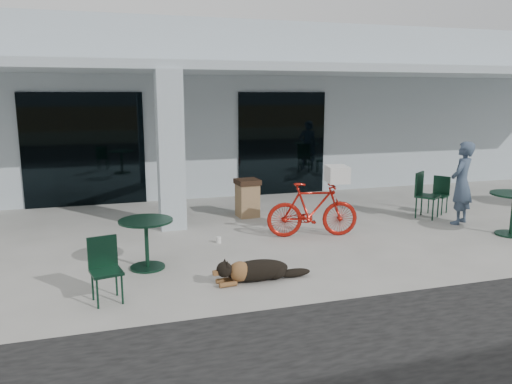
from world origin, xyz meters
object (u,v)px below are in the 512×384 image
object	(u,v)px
cafe_table_near	(147,244)
person	(462,183)
cafe_chair_far_b	(438,195)
dog	(257,269)
bicycle	(313,210)
cafe_table_far	(512,214)
cafe_chair_far_a	(428,196)
trash_receptacle	(247,198)
cafe_chair_near	(106,271)

from	to	relation	value
cafe_table_near	person	size ratio (longest dim) A/B	0.48
cafe_chair_far_b	dog	bearing A→B (deg)	-94.38
dog	bicycle	bearing A→B (deg)	43.97
bicycle	cafe_table_near	size ratio (longest dim) A/B	2.09
cafe_table_far	person	xyz separation A→B (m)	(-0.37, 1.02, 0.45)
cafe_chair_far_a	cafe_chair_far_b	xyz separation A→B (m)	(0.50, 0.30, -0.08)
cafe_chair_far_b	trash_receptacle	xyz separation A→B (m)	(-4.21, 0.95, 0.00)
dog	cafe_chair_far_a	xyz separation A→B (m)	(4.64, 2.50, 0.32)
cafe_chair_far_b	trash_receptacle	bearing A→B (deg)	-135.77
trash_receptacle	cafe_table_near	bearing A→B (deg)	-131.23
cafe_chair_far_b	person	distance (m)	1.03
dog	cafe_table_far	size ratio (longest dim) A/B	1.24
cafe_chair_near	cafe_chair_far_b	world-z (taller)	cafe_chair_near
cafe_table_far	bicycle	bearing A→B (deg)	164.51
dog	cafe_table_near	bearing A→B (deg)	140.79
bicycle	person	bearing A→B (deg)	-79.03
dog	trash_receptacle	distance (m)	3.87
bicycle	cafe_chair_far_a	size ratio (longest dim) A/B	1.75
trash_receptacle	cafe_chair_far_a	bearing A→B (deg)	-18.69
bicycle	cafe_chair_far_b	bearing A→B (deg)	-64.25
cafe_table_near	cafe_chair_near	distance (m)	1.31
bicycle	trash_receptacle	distance (m)	2.01
bicycle	person	size ratio (longest dim) A/B	1.01
bicycle	cafe_table_far	bearing A→B (deg)	-94.47
cafe_chair_far_b	trash_receptacle	world-z (taller)	same
cafe_chair_far_a	person	size ratio (longest dim) A/B	0.58
cafe_chair_far_a	trash_receptacle	xyz separation A→B (m)	(-3.71, 1.25, -0.08)
bicycle	cafe_table_far	distance (m)	3.83
bicycle	cafe_table_far	size ratio (longest dim) A/B	1.99
bicycle	dog	xyz separation A→B (m)	(-1.67, -1.89, -0.34)
cafe_chair_far_b	bicycle	bearing A→B (deg)	-108.25
cafe_chair_far_a	trash_receptacle	world-z (taller)	cafe_chair_far_a
cafe_table_near	cafe_table_far	xyz separation A→B (m)	(6.82, -0.15, 0.02)
person	cafe_table_near	bearing A→B (deg)	-23.81
cafe_chair_far_b	cafe_chair_far_a	bearing A→B (deg)	-91.84
dog	cafe_table_far	xyz separation A→B (m)	(5.35, 0.87, 0.23)
cafe_chair_near	cafe_chair_far_b	size ratio (longest dim) A/B	1.02
bicycle	cafe_chair_far_b	distance (m)	3.59
cafe_table_far	trash_receptacle	distance (m)	5.28
cafe_chair_near	person	xyz separation A→B (m)	(7.06, 2.03, 0.43)
dog	cafe_table_near	xyz separation A→B (m)	(-1.47, 1.02, 0.21)
cafe_chair_near	trash_receptacle	world-z (taller)	cafe_chair_near
dog	cafe_table_far	bearing A→B (deg)	4.62
cafe_chair_far_a	person	world-z (taller)	person
cafe_chair_far_b	person	world-z (taller)	person
dog	cafe_chair_near	xyz separation A→B (m)	(-2.08, -0.14, 0.24)
cafe_table_near	person	xyz separation A→B (m)	(6.45, 0.87, 0.47)
dog	cafe_chair_far_a	distance (m)	5.28
cafe_chair_near	cafe_chair_far_a	world-z (taller)	cafe_chair_far_a
cafe_table_near	cafe_chair_far_a	size ratio (longest dim) A/B	0.83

